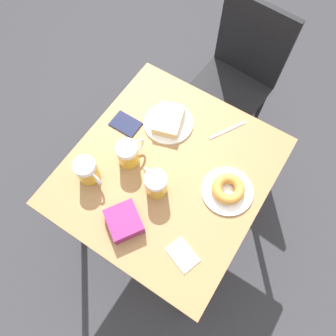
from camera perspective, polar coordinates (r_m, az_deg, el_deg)
ground_plane at (r=2.06m, az=0.00°, el=-8.82°), size 8.00×8.00×0.00m
table at (r=1.42m, az=0.00°, el=-1.54°), size 0.79×0.85×0.75m
chair at (r=1.93m, az=12.26°, el=16.34°), size 0.43×0.43×0.93m
plate_with_cake at (r=1.44m, az=0.09°, el=8.18°), size 0.22×0.22×0.05m
plate_with_donut at (r=1.32m, az=10.38°, el=-3.71°), size 0.21×0.21×0.05m
beer_mug_left at (r=1.27m, az=-2.15°, el=-2.76°), size 0.13×0.09×0.12m
beer_mug_center at (r=1.33m, az=-13.84°, el=-0.51°), size 0.13×0.09×0.12m
beer_mug_right at (r=1.33m, az=-6.93°, el=2.52°), size 0.09×0.13×0.12m
napkin_folded at (r=1.25m, az=2.56°, el=-14.85°), size 0.13×0.11×0.00m
fork at (r=1.46m, az=10.30°, el=6.52°), size 0.10×0.16×0.00m
passport_near_edge at (r=1.47m, az=-7.38°, el=7.62°), size 0.13×0.09×0.01m
blue_pouch at (r=1.26m, az=-7.67°, el=-9.19°), size 0.17×0.17×0.06m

